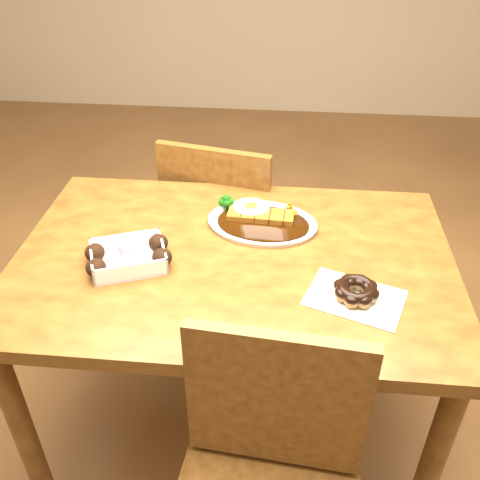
# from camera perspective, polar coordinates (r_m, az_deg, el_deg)

# --- Properties ---
(ground) EXTENTS (6.00, 6.00, 0.00)m
(ground) POSITION_cam_1_polar(r_m,az_deg,el_deg) (2.01, -0.53, -19.14)
(ground) COLOR brown
(ground) RESTS_ON ground
(table) EXTENTS (1.20, 0.80, 0.75)m
(table) POSITION_cam_1_polar(r_m,az_deg,el_deg) (1.53, -0.67, -4.67)
(table) COLOR #4B280F
(table) RESTS_ON ground
(chair_far) EXTENTS (0.50, 0.50, 0.87)m
(chair_far) POSITION_cam_1_polar(r_m,az_deg,el_deg) (2.07, -1.48, 1.25)
(chair_far) COLOR #4B280F
(chair_far) RESTS_ON ground
(katsu_curry_plate) EXTENTS (0.35, 0.27, 0.06)m
(katsu_curry_plate) POSITION_cam_1_polar(r_m,az_deg,el_deg) (1.59, 2.20, 2.19)
(katsu_curry_plate) COLOR white
(katsu_curry_plate) RESTS_ON table
(donut_box) EXTENTS (0.24, 0.21, 0.05)m
(donut_box) POSITION_cam_1_polar(r_m,az_deg,el_deg) (1.45, -11.82, -1.67)
(donut_box) COLOR white
(donut_box) RESTS_ON table
(pon_de_ring) EXTENTS (0.27, 0.23, 0.04)m
(pon_de_ring) POSITION_cam_1_polar(r_m,az_deg,el_deg) (1.34, 12.27, -5.37)
(pon_de_ring) COLOR silver
(pon_de_ring) RESTS_ON table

